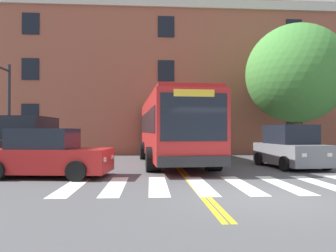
{
  "coord_description": "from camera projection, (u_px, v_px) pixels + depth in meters",
  "views": [
    {
      "loc": [
        -2.81,
        -7.74,
        1.61
      ],
      "look_at": [
        -1.74,
        7.37,
        1.82
      ],
      "focal_mm": 35.0,
      "sensor_mm": 36.0,
      "label": 1
    }
  ],
  "objects": [
    {
      "name": "ground_plane",
      "position": [
        261.0,
        197.0,
        7.89
      ],
      "size": [
        120.0,
        120.0,
        0.0
      ],
      "primitive_type": "plane",
      "color": "#4C4C4F"
    },
    {
      "name": "crosswalk",
      "position": [
        262.0,
        184.0,
        9.72
      ],
      "size": [
        11.72,
        3.65,
        0.01
      ],
      "color": "white",
      "rests_on": "ground"
    },
    {
      "name": "lane_line_yellow_inner",
      "position": [
        164.0,
        153.0,
        23.54
      ],
      "size": [
        0.12,
        36.0,
        0.01
      ],
      "primitive_type": "cube",
      "color": "gold",
      "rests_on": "ground"
    },
    {
      "name": "lane_line_yellow_outer",
      "position": [
        166.0,
        153.0,
        23.55
      ],
      "size": [
        0.12,
        36.0,
        0.01
      ],
      "primitive_type": "cube",
      "color": "gold",
      "rests_on": "ground"
    },
    {
      "name": "city_bus",
      "position": [
        172.0,
        127.0,
        16.14
      ],
      "size": [
        3.33,
        10.82,
        3.24
      ],
      "color": "#B22323",
      "rests_on": "ground"
    },
    {
      "name": "car_black_near_lane",
      "position": [
        27.0,
        144.0,
        14.02
      ],
      "size": [
        2.45,
        4.83,
        2.2
      ],
      "color": "black",
      "rests_on": "ground"
    },
    {
      "name": "car_grey_far_lane",
      "position": [
        290.0,
        148.0,
        14.23
      ],
      "size": [
        2.31,
        3.86,
        1.86
      ],
      "color": "slate",
      "rests_on": "ground"
    },
    {
      "name": "car_silver_behind_bus",
      "position": [
        147.0,
        137.0,
        26.6
      ],
      "size": [
        2.7,
        5.22,
        2.29
      ],
      "color": "#B7BABF",
      "rests_on": "ground"
    },
    {
      "name": "car_red_cross_street",
      "position": [
        47.0,
        155.0,
        11.31
      ],
      "size": [
        4.45,
        2.48,
        1.68
      ],
      "color": "#AD1E1E",
      "rests_on": "ground"
    },
    {
      "name": "street_tree_curbside_large",
      "position": [
        296.0,
        74.0,
        18.72
      ],
      "size": [
        7.5,
        7.48,
        7.68
      ],
      "color": "#4C3D2D",
      "rests_on": "ground"
    },
    {
      "name": "building_facade",
      "position": [
        217.0,
        85.0,
        26.26
      ],
      "size": [
        33.03,
        8.47,
        10.57
      ],
      "color": "#9E5642",
      "rests_on": "ground"
    }
  ]
}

